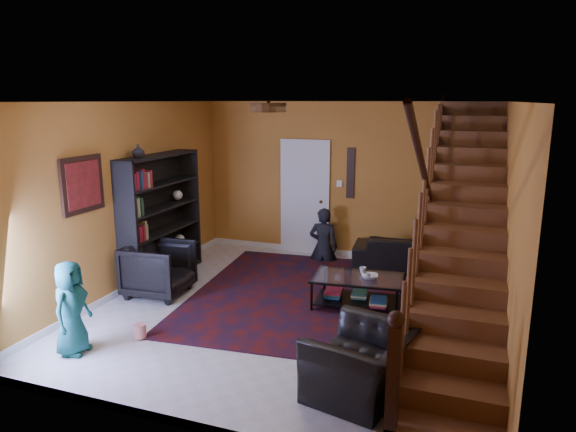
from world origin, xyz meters
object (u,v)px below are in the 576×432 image
at_px(armchair_left, 159,269).
at_px(coffee_table, 358,290).
at_px(sofa, 416,254).
at_px(armchair_right, 362,363).
at_px(bookshelf, 162,220).

relative_size(armchair_left, coffee_table, 0.69).
relative_size(sofa, armchair_left, 2.38).
xyz_separation_m(sofa, armchair_right, (-0.10, -3.98, 0.03)).
relative_size(sofa, armchair_right, 2.03).
xyz_separation_m(sofa, coffee_table, (-0.58, -1.90, -0.04)).
bearing_deg(sofa, armchair_left, 29.49).
bearing_deg(sofa, coffee_table, 67.95).
relative_size(armchair_left, armchair_right, 0.85).
distance_m(bookshelf, coffee_table, 3.31).
distance_m(bookshelf, sofa, 4.23).
height_order(sofa, armchair_right, armchair_right).
relative_size(bookshelf, coffee_table, 1.58).
xyz_separation_m(bookshelf, armchair_right, (3.71, -2.28, -0.63)).
bearing_deg(armchair_left, bookshelf, 23.76).
distance_m(sofa, coffee_table, 1.98).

